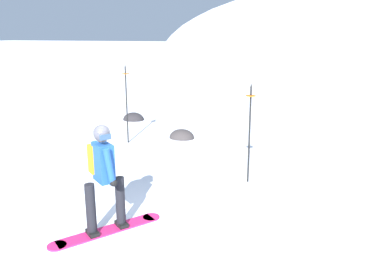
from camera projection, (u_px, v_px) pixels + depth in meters
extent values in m
plane|color=white|center=(138.00, 238.00, 5.78)|extent=(300.00, 300.00, 0.00)
ellipsoid|color=white|center=(344.00, 65.00, 38.76)|extent=(38.53, 34.67, 15.44)
cube|color=#D11E5B|center=(107.00, 231.00, 5.96)|extent=(1.13, 1.44, 0.02)
cylinder|color=#D11E5B|center=(151.00, 217.00, 6.39)|extent=(0.28, 0.28, 0.02)
cylinder|color=#D11E5B|center=(57.00, 246.00, 5.53)|extent=(0.28, 0.28, 0.02)
cube|color=black|center=(121.00, 224.00, 6.08)|extent=(0.29, 0.26, 0.06)
cube|color=black|center=(92.00, 233.00, 5.82)|extent=(0.29, 0.26, 0.06)
cylinder|color=black|center=(120.00, 202.00, 5.99)|extent=(0.15, 0.15, 0.82)
cylinder|color=black|center=(91.00, 210.00, 5.73)|extent=(0.15, 0.15, 0.82)
cube|color=#1E4C9E|center=(103.00, 163.00, 5.69)|extent=(0.42, 0.39, 0.58)
cylinder|color=#1E4C9E|center=(98.00, 159.00, 5.88)|extent=(0.18, 0.20, 0.57)
cylinder|color=#1E4C9E|center=(110.00, 167.00, 5.51)|extent=(0.18, 0.20, 0.57)
sphere|color=black|center=(101.00, 173.00, 5.97)|extent=(0.11, 0.11, 0.11)
sphere|color=black|center=(114.00, 183.00, 5.58)|extent=(0.11, 0.11, 0.11)
cube|color=orange|center=(98.00, 158.00, 5.85)|extent=(0.31, 0.33, 0.44)
cube|color=orange|center=(96.00, 161.00, 5.95)|extent=(0.16, 0.20, 0.20)
sphere|color=#9E7051|center=(102.00, 135.00, 5.59)|extent=(0.21, 0.21, 0.21)
sphere|color=#4C4C56|center=(102.00, 133.00, 5.58)|extent=(0.25, 0.25, 0.25)
cube|color=navy|center=(105.00, 137.00, 5.49)|extent=(0.12, 0.16, 0.08)
cylinder|color=black|center=(249.00, 136.00, 7.73)|extent=(0.04, 0.04, 2.00)
cylinder|color=orange|center=(251.00, 96.00, 7.53)|extent=(0.20, 0.20, 0.02)
cone|color=black|center=(251.00, 85.00, 7.48)|extent=(0.04, 0.04, 0.08)
cylinder|color=black|center=(127.00, 106.00, 10.61)|extent=(0.04, 0.04, 2.13)
cylinder|color=orange|center=(125.00, 74.00, 10.40)|extent=(0.20, 0.20, 0.02)
cone|color=black|center=(125.00, 66.00, 10.34)|extent=(0.04, 0.04, 0.08)
ellipsoid|color=#282628|center=(134.00, 120.00, 13.72)|extent=(0.77, 0.65, 0.54)
ellipsoid|color=#383333|center=(182.00, 138.00, 11.33)|extent=(0.75, 0.64, 0.53)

